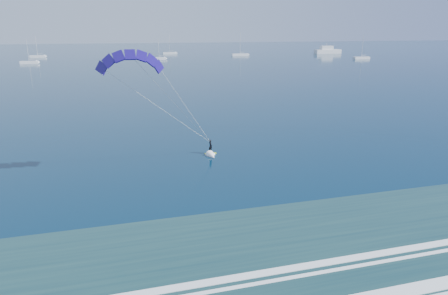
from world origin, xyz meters
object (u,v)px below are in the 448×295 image
sailboat_2 (38,56)px  sailboat_5 (240,55)px  sailboat_3 (159,58)px  sailboat_6 (362,58)px  motor_yacht (327,51)px  sailboat_1 (29,62)px  kitesurfer_rig (174,103)px  sailboat_4 (170,53)px

sailboat_2 → sailboat_5: (111.69, -15.56, 0.02)m
sailboat_3 → sailboat_6: 104.86m
motor_yacht → sailboat_5: (-59.97, -5.48, -1.17)m
motor_yacht → sailboat_1: bearing=-168.9°
sailboat_1 → sailboat_3: 59.98m
kitesurfer_rig → sailboat_5: (66.97, 184.29, -6.62)m
motor_yacht → sailboat_1: size_ratio=1.61×
sailboat_3 → sailboat_5: 52.89m
sailboat_1 → sailboat_3: (59.33, 8.77, -0.00)m
sailboat_1 → sailboat_2: sailboat_2 is taller
motor_yacht → sailboat_1: sailboat_1 is taller
kitesurfer_rig → sailboat_1: (-41.83, 156.78, -6.64)m
sailboat_2 → sailboat_4: sailboat_4 is taller
motor_yacht → sailboat_5: size_ratio=1.27×
sailboat_2 → sailboat_5: bearing=-7.9°
sailboat_2 → sailboat_5: sailboat_5 is taller
motor_yacht → sailboat_4: bearing=167.9°
kitesurfer_rig → motor_yacht: 228.38m
sailboat_2 → sailboat_4: size_ratio=0.95×
kitesurfer_rig → motor_yacht: bearing=56.2°
kitesurfer_rig → sailboat_2: 204.90m
motor_yacht → sailboat_1: (-168.77, -32.99, -1.19)m
sailboat_2 → kitesurfer_rig: bearing=-77.4°
motor_yacht → sailboat_4: 99.69m
sailboat_3 → motor_yacht: bearing=12.5°
motor_yacht → sailboat_6: 48.61m
motor_yacht → sailboat_2: sailboat_2 is taller
sailboat_1 → sailboat_3: sailboat_1 is taller
sailboat_3 → sailboat_4: (11.95, 45.05, 0.01)m
sailboat_4 → sailboat_6: size_ratio=0.98×
kitesurfer_rig → motor_yacht: size_ratio=0.86×
motor_yacht → sailboat_6: bearing=-98.7°
sailboat_3 → sailboat_6: bearing=-13.1°
sailboat_2 → sailboat_4: bearing=8.2°
kitesurfer_rig → sailboat_4: size_ratio=1.26×
kitesurfer_rig → sailboat_2: size_ratio=1.32×
kitesurfer_rig → sailboat_3: bearing=84.0°
sailboat_3 → kitesurfer_rig: bearing=-96.0°
kitesurfer_rig → sailboat_5: bearing=70.0°
sailboat_4 → sailboat_6: (90.17, -68.88, 0.00)m
kitesurfer_rig → sailboat_2: bearing=102.6°
sailboat_3 → sailboat_6: sailboat_6 is taller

